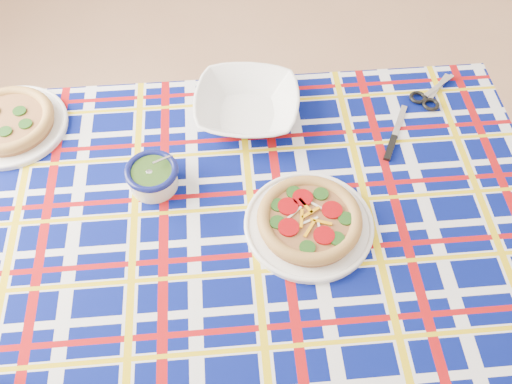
# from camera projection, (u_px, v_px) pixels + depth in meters

# --- Properties ---
(floor) EXTENTS (4.00, 4.00, 0.00)m
(floor) POSITION_uv_depth(u_px,v_px,m) (404.00, 279.00, 1.92)
(floor) COLOR #A97757
(floor) RESTS_ON ground
(dining_table) EXTENTS (1.56, 1.10, 0.68)m
(dining_table) POSITION_uv_depth(u_px,v_px,m) (225.00, 241.00, 1.30)
(dining_table) COLOR brown
(dining_table) RESTS_ON floor
(tablecloth) EXTENTS (1.59, 1.14, 0.10)m
(tablecloth) POSITION_uv_depth(u_px,v_px,m) (224.00, 236.00, 1.28)
(tablecloth) COLOR #050E60
(tablecloth) RESTS_ON dining_table
(main_focaccia_plate) EXTENTS (0.37, 0.37, 0.06)m
(main_focaccia_plate) POSITION_uv_depth(u_px,v_px,m) (310.00, 219.00, 1.22)
(main_focaccia_plate) COLOR #925B33
(main_focaccia_plate) RESTS_ON tablecloth
(pesto_bowl) EXTENTS (0.14, 0.14, 0.07)m
(pesto_bowl) POSITION_uv_depth(u_px,v_px,m) (152.00, 175.00, 1.28)
(pesto_bowl) COLOR #1C390F
(pesto_bowl) RESTS_ON tablecloth
(serving_bowl) EXTENTS (0.26, 0.26, 0.06)m
(serving_bowl) POSITION_uv_depth(u_px,v_px,m) (247.00, 106.00, 1.41)
(serving_bowl) COLOR white
(serving_bowl) RESTS_ON tablecloth
(second_focaccia_plate) EXTENTS (0.33, 0.33, 0.05)m
(second_focaccia_plate) POSITION_uv_depth(u_px,v_px,m) (9.00, 121.00, 1.39)
(second_focaccia_plate) COLOR #925B33
(second_focaccia_plate) RESTS_ON tablecloth
(table_knife) EXTENTS (0.08, 0.20, 0.01)m
(table_knife) POSITION_uv_depth(u_px,v_px,m) (399.00, 122.00, 1.42)
(table_knife) COLOR silver
(table_knife) RESTS_ON tablecloth
(kitchen_scissors) EXTENTS (0.18, 0.20, 0.02)m
(kitchen_scissors) POSITION_uv_depth(u_px,v_px,m) (439.00, 86.00, 1.49)
(kitchen_scissors) COLOR silver
(kitchen_scissors) RESTS_ON tablecloth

